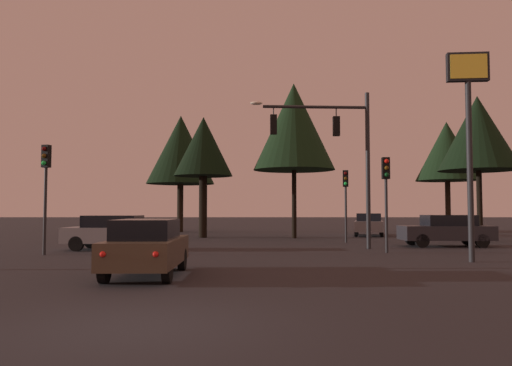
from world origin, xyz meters
The scene contains 15 objects.
ground_plane centered at (0.00, 24.50, 0.00)m, with size 168.00×168.00×0.00m, color #262326.
traffic_signal_mast_arm centered at (5.47, 15.12, 4.80)m, with size 5.50×0.56×7.18m.
traffic_light_corner_left centered at (-6.54, 12.07, 3.08)m, with size 0.35×0.38×4.35m.
traffic_light_corner_right centered at (6.67, 19.47, 2.79)m, with size 0.34×0.37×3.92m.
traffic_light_median centered at (7.19, 12.99, 2.81)m, with size 0.30×0.35×3.95m.
car_nearside_lane centered at (-1.12, 5.76, 0.79)m, with size 1.77×4.07×1.52m.
car_crossing_left centered at (-4.43, 14.52, 0.80)m, with size 4.53×2.10×1.52m.
car_crossing_right centered at (10.98, 16.50, 0.79)m, with size 4.33×1.77×1.52m.
car_far_lane centered at (9.51, 26.58, 0.80)m, with size 2.74×4.56×1.52m.
store_sign_illuminated centered at (9.13, 9.39, 5.26)m, with size 1.42×0.38×7.21m.
tree_behind_sign centered at (16.98, 31.85, 6.40)m, with size 4.91×4.91×8.78m.
tree_left_far centered at (-4.23, 32.08, 6.54)m, with size 5.40×5.40×9.31m.
tree_center_horizon centered at (4.18, 23.49, 6.98)m, with size 5.09×5.09×9.74m.
tree_right_cluster centered at (-1.58, 24.20, 5.75)m, with size 3.76×3.76×7.74m.
tree_lot_edge centered at (14.56, 20.85, 6.16)m, with size 4.51×4.51×8.34m.
Camera 1 is at (1.80, -7.68, 1.78)m, focal length 35.12 mm.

